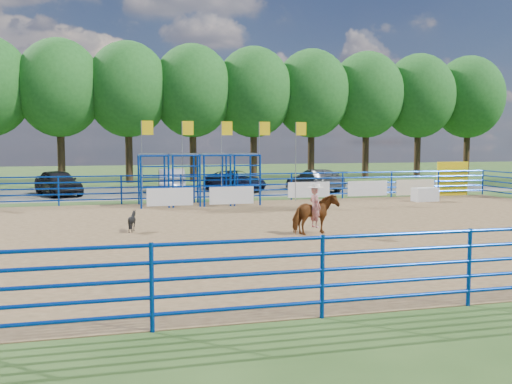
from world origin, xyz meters
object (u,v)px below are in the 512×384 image
calf (132,221)px  car_b (171,180)px  car_c (235,181)px  car_d (315,180)px  announcer_table (425,195)px  car_a (58,183)px  horse_and_rider (315,210)px

calf → car_b: car_b is taller
car_c → car_d: bearing=-35.4°
car_b → announcer_table: bearing=146.3°
announcer_table → calf: bearing=-157.1°
car_d → car_c: bearing=-27.2°
calf → car_a: car_a is taller
announcer_table → car_a: bearing=155.9°
calf → car_a: 15.50m
horse_and_rider → car_d: bearing=69.5°
car_b → car_a: bearing=11.9°
car_b → calf: bearing=82.8°
calf → car_c: car_c is taller
horse_and_rider → car_c: bearing=86.1°
horse_and_rider → announcer_table: bearing=42.7°
calf → car_a: (-3.63, 15.06, 0.39)m
horse_and_rider → car_d: horse_and_rider is taller
car_b → car_c: 4.10m
calf → car_d: car_d is taller
car_c → car_a: bearing=159.4°
car_c → car_d: size_ratio=0.97×
horse_and_rider → car_b: size_ratio=0.53×
car_c → horse_and_rider: bearing=-117.0°
car_c → car_d: car_d is taller
car_a → car_b: (6.73, 0.95, -0.02)m
announcer_table → car_a: car_a is taller
announcer_table → calf: calf is taller
announcer_table → horse_and_rider: horse_and_rider is taller
announcer_table → car_b: car_b is taller
calf → car_c: size_ratio=0.15×
car_a → calf: bearing=-98.7°
calf → car_d: bearing=-73.6°
car_a → car_c: bearing=-19.7°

